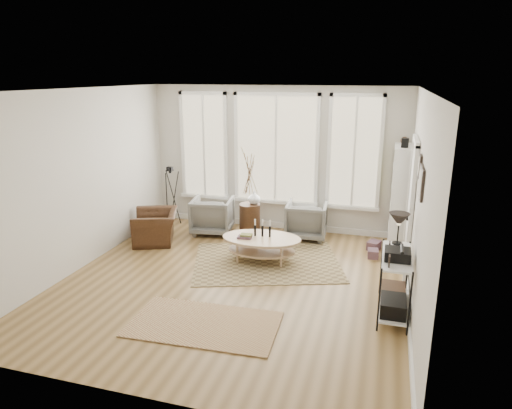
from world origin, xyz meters
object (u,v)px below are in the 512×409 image
(coffee_table, at_px, (261,243))
(armchair_right, at_px, (306,220))
(accent_chair, at_px, (156,227))
(armchair_left, at_px, (212,215))
(low_shelf, at_px, (395,278))
(side_table, at_px, (250,194))
(bookcase, at_px, (400,198))

(coffee_table, height_order, armchair_right, armchair_right)
(coffee_table, height_order, accent_chair, coffee_table)
(armchair_left, relative_size, armchair_right, 1.02)
(low_shelf, relative_size, accent_chair, 1.42)
(low_shelf, xyz_separation_m, accent_chair, (-4.37, 1.56, -0.21))
(armchair_left, distance_m, side_table, 0.89)
(armchair_left, relative_size, accent_chair, 0.87)
(low_shelf, bearing_deg, side_table, 138.20)
(low_shelf, bearing_deg, bookcase, 88.72)
(bookcase, distance_m, side_table, 2.83)
(bookcase, bearing_deg, accent_chair, -167.69)
(armchair_left, distance_m, accent_chair, 1.16)
(bookcase, distance_m, armchair_left, 3.62)
(coffee_table, relative_size, side_table, 0.81)
(side_table, bearing_deg, armchair_left, -169.63)
(bookcase, xyz_separation_m, accent_chair, (-4.42, -0.97, -0.66))
(bookcase, xyz_separation_m, armchair_right, (-1.70, 0.06, -0.60))
(armchair_right, bearing_deg, coffee_table, 64.57)
(armchair_right, relative_size, accent_chair, 0.86)
(low_shelf, distance_m, armchair_left, 4.22)
(coffee_table, xyz_separation_m, accent_chair, (-2.19, 0.34, -0.04))
(accent_chair, bearing_deg, bookcase, 79.98)
(armchair_left, bearing_deg, armchair_right, 178.55)
(accent_chair, bearing_deg, low_shelf, 48.08)
(side_table, bearing_deg, armchair_right, 5.53)
(bookcase, relative_size, armchair_left, 2.56)
(bookcase, height_order, armchair_right, bookcase)
(low_shelf, relative_size, armchair_right, 1.65)
(bookcase, distance_m, accent_chair, 4.58)
(armchair_left, height_order, armchair_right, armchair_left)
(side_table, height_order, accent_chair, side_table)
(bookcase, bearing_deg, armchair_right, 177.82)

